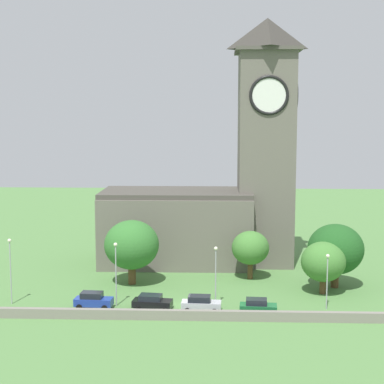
{
  "coord_description": "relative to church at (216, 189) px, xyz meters",
  "views": [
    {
      "loc": [
        4.35,
        -69.51,
        22.44
      ],
      "look_at": [
        1.15,
        8.36,
        12.48
      ],
      "focal_mm": 57.61,
      "sensor_mm": 36.0,
      "label": 1
    }
  ],
  "objects": [
    {
      "name": "ground_plane",
      "position": [
        -4.16,
        -6.69,
        -11.2
      ],
      "size": [
        200.0,
        200.0,
        0.0
      ],
      "primitive_type": "plane",
      "color": "#517F42"
    },
    {
      "name": "church",
      "position": [
        0.0,
        0.0,
        0.0
      ],
      "size": [
        29.11,
        12.4,
        36.09
      ],
      "color": "#666056",
      "rests_on": "ground"
    },
    {
      "name": "quay_barrier",
      "position": [
        -4.16,
        -26.27,
        -10.64
      ],
      "size": [
        58.29,
        0.7,
        1.11
      ],
      "primitive_type": "cube",
      "color": "gray",
      "rests_on": "ground"
    },
    {
      "name": "car_blue",
      "position": [
        -14.1,
        -22.64,
        -10.23
      ],
      "size": [
        4.47,
        2.3,
        1.93
      ],
      "color": "#233D9E",
      "rests_on": "ground"
    },
    {
      "name": "car_black",
      "position": [
        -7.27,
        -22.59,
        -10.35
      ],
      "size": [
        4.7,
        2.71,
        1.68
      ],
      "color": "black",
      "rests_on": "ground"
    },
    {
      "name": "car_silver",
      "position": [
        -1.59,
        -23.38,
        -10.25
      ],
      "size": [
        4.58,
        2.28,
        1.88
      ],
      "color": "silver",
      "rests_on": "ground"
    },
    {
      "name": "car_green",
      "position": [
        4.83,
        -24.05,
        -10.29
      ],
      "size": [
        4.26,
        2.31,
        1.79
      ],
      "color": "#1E6B38",
      "rests_on": "ground"
    },
    {
      "name": "streetlamp_west_end",
      "position": [
        -24.1,
        -21.4,
        -6.02
      ],
      "size": [
        0.44,
        0.44,
        7.88
      ],
      "color": "#9EA0A5",
      "rests_on": "ground"
    },
    {
      "name": "streetlamp_west_mid",
      "position": [
        -11.57,
        -21.58,
        -6.2
      ],
      "size": [
        0.44,
        0.44,
        7.56
      ],
      "color": "#9EA0A5",
      "rests_on": "ground"
    },
    {
      "name": "streetlamp_central",
      "position": [
        0.08,
        -21.44,
        -6.43
      ],
      "size": [
        0.44,
        0.44,
        7.16
      ],
      "color": "#9EA0A5",
      "rests_on": "ground"
    },
    {
      "name": "streetlamp_east_mid",
      "position": [
        12.87,
        -21.88,
        -6.81
      ],
      "size": [
        0.44,
        0.44,
        6.5
      ],
      "color": "#9EA0A5",
      "rests_on": "ground"
    },
    {
      "name": "tree_churchyard",
      "position": [
        4.76,
        -9.0,
        -6.9
      ],
      "size": [
        5.09,
        5.09,
        6.62
      ],
      "color": "brown",
      "rests_on": "ground"
    },
    {
      "name": "tree_riverside_east",
      "position": [
        13.48,
        -15.65,
        -7.12
      ],
      "size": [
        5.55,
        5.55,
        6.6
      ],
      "color": "brown",
      "rests_on": "ground"
    },
    {
      "name": "tree_by_tower",
      "position": [
        -11.01,
        -12.2,
        -5.93
      ],
      "size": [
        7.21,
        7.21,
        8.54
      ],
      "color": "brown",
      "rests_on": "ground"
    },
    {
      "name": "tree_riverside_west",
      "position": [
        15.53,
        -12.67,
        -6.17
      ],
      "size": [
        7.23,
        7.23,
        8.31
      ],
      "color": "brown",
      "rests_on": "ground"
    }
  ]
}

